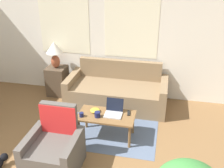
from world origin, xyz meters
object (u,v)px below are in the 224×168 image
at_px(tv_remote, 129,113).
at_px(table_lamp, 55,51).
at_px(cup_navy, 97,114).
at_px(coffee_table, 106,118).
at_px(cup_yellow, 81,115).
at_px(couch, 117,92).
at_px(armchair, 55,151).
at_px(laptop, 114,111).
at_px(snack_bowl, 95,110).

bearing_deg(tv_remote, table_lamp, 145.95).
height_order(cup_navy, tv_remote, cup_navy).
distance_m(coffee_table, cup_yellow, 0.42).
distance_m(couch, cup_yellow, 1.37).
bearing_deg(armchair, tv_remote, 46.87).
distance_m(cup_navy, tv_remote, 0.53).
bearing_deg(cup_navy, coffee_table, 34.51).
height_order(cup_navy, cup_yellow, cup_navy).
xyz_separation_m(armchair, tv_remote, (0.92, 0.98, 0.17)).
relative_size(laptop, snack_bowl, 1.75).
bearing_deg(tv_remote, cup_navy, -156.39).
bearing_deg(coffee_table, cup_yellow, -160.99).
bearing_deg(snack_bowl, couch, 81.91).
bearing_deg(coffee_table, table_lamp, 137.16).
bearing_deg(table_lamp, snack_bowl, -46.13).
distance_m(couch, armchair, 2.10).
xyz_separation_m(couch, tv_remote, (0.40, -1.06, 0.18)).
height_order(coffee_table, laptop, laptop).
xyz_separation_m(couch, laptop, (0.16, -1.11, 0.23)).
bearing_deg(laptop, coffee_table, -150.12).
bearing_deg(snack_bowl, table_lamp, 133.87).
bearing_deg(armchair, cup_navy, 60.55).
distance_m(laptop, cup_yellow, 0.54).
height_order(coffee_table, snack_bowl, snack_bowl).
bearing_deg(tv_remote, cup_yellow, -160.97).
relative_size(couch, snack_bowl, 12.34).
bearing_deg(cup_yellow, cup_navy, 9.77).
height_order(table_lamp, coffee_table, table_lamp).
height_order(armchair, table_lamp, table_lamp).
bearing_deg(cup_navy, couch, 86.38).
height_order(cup_yellow, snack_bowl, cup_yellow).
height_order(table_lamp, tv_remote, table_lamp).
distance_m(couch, table_lamp, 1.59).
xyz_separation_m(couch, armchair, (-0.52, -2.04, 0.01)).
distance_m(cup_yellow, snack_bowl, 0.26).
bearing_deg(laptop, table_lamp, 140.66).
height_order(couch, table_lamp, table_lamp).
distance_m(armchair, table_lamp, 2.48).
bearing_deg(laptop, couch, 98.24).
distance_m(couch, coffee_table, 1.18).
distance_m(table_lamp, snack_bowl, 1.86).
relative_size(cup_navy, tv_remote, 0.62).
bearing_deg(couch, coffee_table, -87.59).
relative_size(table_lamp, snack_bowl, 3.50).
height_order(armchair, snack_bowl, armchair).
distance_m(laptop, tv_remote, 0.25).
height_order(table_lamp, laptop, table_lamp).
height_order(coffee_table, tv_remote, tv_remote).
distance_m(armchair, coffee_table, 1.03).
xyz_separation_m(snack_bowl, tv_remote, (0.56, 0.07, -0.02)).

